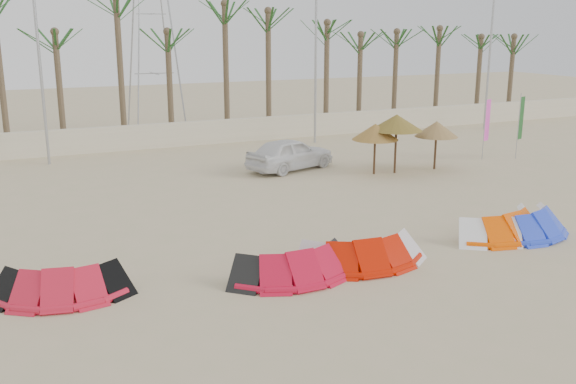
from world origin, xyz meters
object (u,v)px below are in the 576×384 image
kite_red_right (356,248)px  car (290,154)px  kite_blue (525,221)px  parasol_left (375,132)px  kite_orange (497,222)px  parasol_right (437,129)px  kite_red_mid (290,260)px  kite_red_left (59,279)px  parasol_mid (397,123)px

kite_red_right → car: (3.25, 11.44, 0.31)m
kite_blue → parasol_left: 9.21m
kite_orange → parasol_right: bearing=64.5°
kite_red_mid → kite_orange: size_ratio=0.95×
kite_red_left → parasol_left: (13.86, 8.09, 1.45)m
kite_red_left → kite_red_mid: size_ratio=0.99×
car → kite_red_mid: bearing=137.0°
parasol_left → kite_red_mid: bearing=-131.9°
kite_red_mid → kite_blue: (8.12, 0.14, -0.00)m
kite_red_left → kite_red_mid: 5.70m
car → parasol_mid: bearing=-141.2°
kite_red_left → parasol_mid: 16.88m
kite_red_mid → kite_red_right: bearing=3.4°
kite_orange → kite_blue: same height
kite_blue → car: (-2.83, 11.43, 0.31)m
kite_red_left → kite_red_right: bearing=-7.7°
parasol_mid → kite_red_mid: bearing=-135.6°
parasol_left → car: bearing=142.0°
kite_red_mid → kite_orange: same height
kite_red_mid → kite_red_left: bearing=168.4°
kite_orange → kite_red_left: bearing=176.7°
parasol_mid → parasol_right: (2.08, -0.10, -0.40)m
kite_red_mid → kite_red_right: size_ratio=0.93×
kite_orange → parasol_mid: (2.00, 8.64, 1.82)m
kite_blue → parasol_left: bearing=89.0°
kite_red_right → parasol_mid: bearing=51.2°
kite_orange → parasol_mid: 9.06m
kite_red_right → parasol_left: 11.14m
kite_red_left → parasol_left: size_ratio=1.56×
kite_red_left → kite_orange: (12.81, -0.75, 0.00)m
kite_orange → parasol_right: (4.07, 8.54, 1.42)m
parasol_mid → kite_orange: bearing=-103.0°
kite_red_mid → car: car is taller
kite_red_left → kite_orange: 12.83m
kite_red_left → kite_blue: size_ratio=0.98×
kite_orange → parasol_mid: parasol_mid is taller
kite_blue → car: bearing=103.9°
parasol_right → kite_red_mid: bearing=-141.6°
parasol_right → car: parasol_right is taller
kite_red_mid → kite_blue: bearing=1.0°
parasol_mid → kite_red_right: bearing=-128.8°
kite_red_left → kite_red_right: (7.63, -1.03, 0.00)m
kite_red_mid → parasol_right: size_ratio=1.59×
parasol_left → parasol_mid: bearing=-11.7°
kite_red_mid → kite_red_right: (2.04, 0.12, 0.00)m
kite_red_right → parasol_mid: size_ratio=1.46×
kite_orange → car: 11.34m
kite_red_right → parasol_mid: (7.18, 8.92, 1.82)m
car → parasol_right: bearing=-132.1°
kite_blue → parasol_left: parasol_left is taller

